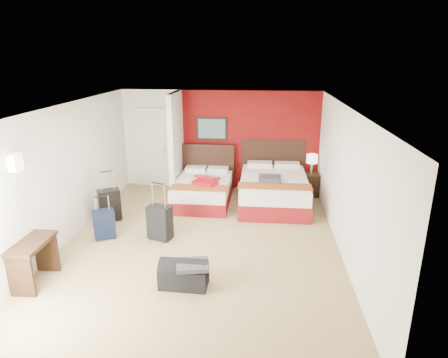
# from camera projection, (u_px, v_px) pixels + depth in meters

# --- Properties ---
(ground) EXTENTS (6.50, 6.50, 0.00)m
(ground) POSITION_uv_depth(u_px,v_px,m) (201.00, 243.00, 7.25)
(ground) COLOR tan
(ground) RESTS_ON ground
(room_walls) EXTENTS (5.02, 6.52, 2.50)m
(room_walls) POSITION_uv_depth(u_px,v_px,m) (146.00, 156.00, 8.34)
(room_walls) COLOR white
(room_walls) RESTS_ON ground
(red_accent_panel) EXTENTS (3.50, 0.04, 2.50)m
(red_accent_panel) POSITION_uv_depth(u_px,v_px,m) (249.00, 141.00, 9.86)
(red_accent_panel) COLOR maroon
(red_accent_panel) RESTS_ON ground
(partition_wall) EXTENTS (0.12, 1.20, 2.50)m
(partition_wall) POSITION_uv_depth(u_px,v_px,m) (176.00, 145.00, 9.43)
(partition_wall) COLOR silver
(partition_wall) RESTS_ON ground
(entry_door) EXTENTS (0.82, 0.06, 2.05)m
(entry_door) POSITION_uv_depth(u_px,v_px,m) (153.00, 148.00, 10.13)
(entry_door) COLOR silver
(entry_door) RESTS_ON ground
(bed_left) EXTENTS (1.27, 1.80, 0.54)m
(bed_left) POSITION_uv_depth(u_px,v_px,m) (203.00, 192.00, 9.14)
(bed_left) COLOR white
(bed_left) RESTS_ON ground
(bed_right) EXTENTS (1.54, 2.19, 0.66)m
(bed_right) POSITION_uv_depth(u_px,v_px,m) (273.00, 191.00, 9.00)
(bed_right) COLOR white
(bed_right) RESTS_ON ground
(red_suitcase_open) EXTENTS (0.75, 0.86, 0.09)m
(red_suitcase_open) POSITION_uv_depth(u_px,v_px,m) (206.00, 180.00, 8.94)
(red_suitcase_open) COLOR #AC0E1E
(red_suitcase_open) RESTS_ON bed_left
(jacket_bundle) EXTENTS (0.50, 0.40, 0.12)m
(jacket_bundle) POSITION_uv_depth(u_px,v_px,m) (270.00, 179.00, 8.61)
(jacket_bundle) COLOR #3E3E43
(jacket_bundle) RESTS_ON bed_right
(nightstand) EXTENTS (0.42, 0.42, 0.57)m
(nightstand) POSITION_uv_depth(u_px,v_px,m) (310.00, 184.00, 9.59)
(nightstand) COLOR black
(nightstand) RESTS_ON ground
(table_lamp) EXTENTS (0.31, 0.31, 0.47)m
(table_lamp) POSITION_uv_depth(u_px,v_px,m) (312.00, 164.00, 9.43)
(table_lamp) COLOR white
(table_lamp) RESTS_ON nightstand
(suitcase_black) EXTENTS (0.51, 0.46, 0.65)m
(suitcase_black) POSITION_uv_depth(u_px,v_px,m) (110.00, 206.00, 8.11)
(suitcase_black) COLOR black
(suitcase_black) RESTS_ON ground
(suitcase_charcoal) EXTENTS (0.49, 0.39, 0.63)m
(suitcase_charcoal) POSITION_uv_depth(u_px,v_px,m) (160.00, 224.00, 7.30)
(suitcase_charcoal) COLOR black
(suitcase_charcoal) RESTS_ON ground
(suitcase_navy) EXTENTS (0.45, 0.39, 0.54)m
(suitcase_navy) POSITION_uv_depth(u_px,v_px,m) (104.00, 225.00, 7.34)
(suitcase_navy) COLOR black
(suitcase_navy) RESTS_ON ground
(duffel_bag) EXTENTS (0.73, 0.40, 0.36)m
(duffel_bag) POSITION_uv_depth(u_px,v_px,m) (184.00, 275.00, 5.85)
(duffel_bag) COLOR black
(duffel_bag) RESTS_ON ground
(jacket_draped) EXTENTS (0.54, 0.48, 0.06)m
(jacket_draped) POSITION_uv_depth(u_px,v_px,m) (193.00, 265.00, 5.72)
(jacket_draped) COLOR #3B3A40
(jacket_draped) RESTS_ON duffel_bag
(desk) EXTENTS (0.44, 0.85, 0.70)m
(desk) POSITION_uv_depth(u_px,v_px,m) (34.00, 262.00, 5.88)
(desk) COLOR black
(desk) RESTS_ON ground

